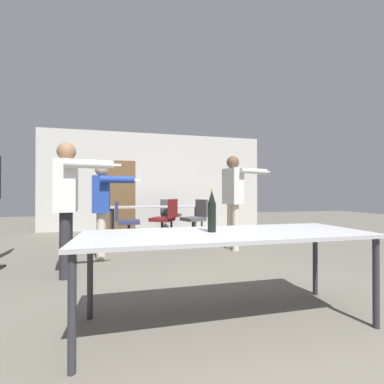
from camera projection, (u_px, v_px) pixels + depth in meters
The scene contains 12 objects.
ground_plane at pixel (257, 361), 1.63m from camera, with size 24.00×24.00×0.00m, color #666056.
back_wall at pixel (156, 182), 7.85m from camera, with size 6.67×0.12×2.91m.
conference_table_near at pixel (228, 239), 2.12m from camera, with size 2.37×0.81×0.75m.
conference_table_far at pixel (157, 208), 6.60m from camera, with size 2.33×0.79×0.75m.
person_near_casual at pixel (102, 202), 4.28m from camera, with size 0.76×0.69×1.57m.
person_right_polo at pixel (233, 192), 4.93m from camera, with size 0.88×0.60×1.80m.
person_far_watching at pixel (68, 196), 3.32m from camera, with size 0.84×0.66×1.73m.
office_chair_side_rolled at pixel (125, 223), 5.65m from camera, with size 0.55×0.52×0.91m.
office_chair_near_pushed at pixel (170, 216), 7.31m from camera, with size 0.65×0.68×0.91m.
office_chair_far_right at pixel (196, 220), 6.12m from camera, with size 0.65×0.61×0.93m.
office_chair_far_left at pixel (165, 221), 5.79m from camera, with size 0.68×0.66×0.95m.
beer_bottle at pixel (212, 212), 2.14m from camera, with size 0.07×0.07×0.36m.
Camera 1 is at (-0.78, -1.50, 1.07)m, focal length 24.00 mm.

